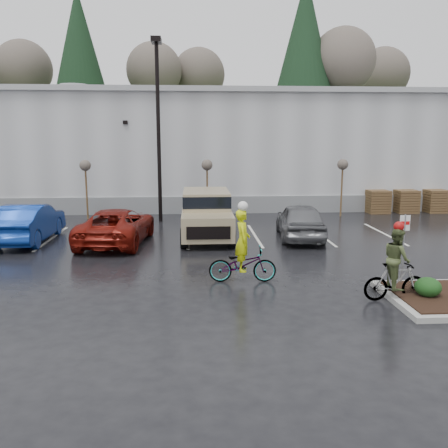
{
  "coord_description": "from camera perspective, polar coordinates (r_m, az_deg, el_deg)",
  "views": [
    {
      "loc": [
        -2.27,
        -12.82,
        4.37
      ],
      "look_at": [
        -1.17,
        3.92,
        1.3
      ],
      "focal_mm": 38.0,
      "sensor_mm": 36.0,
      "label": 1
    }
  ],
  "objects": [
    {
      "name": "ground",
      "position": [
        13.73,
        6.02,
        -8.25
      ],
      "size": [
        120.0,
        120.0,
        0.0
      ],
      "primitive_type": "plane",
      "color": "black",
      "rests_on": "ground"
    },
    {
      "name": "warehouse",
      "position": [
        34.89,
        -0.02,
        9.19
      ],
      "size": [
        60.5,
        15.5,
        7.2
      ],
      "color": "#A3A5A8",
      "rests_on": "ground"
    },
    {
      "name": "wooded_ridge",
      "position": [
        57.88,
        -1.52,
        9.02
      ],
      "size": [
        80.0,
        25.0,
        6.0
      ],
      "primitive_type": "cube",
      "color": "#2A401A",
      "rests_on": "ground"
    },
    {
      "name": "lamppost",
      "position": [
        24.91,
        -7.94,
        13.31
      ],
      "size": [
        0.5,
        1.0,
        9.22
      ],
      "color": "black",
      "rests_on": "ground"
    },
    {
      "name": "sapling_west",
      "position": [
        26.5,
        -16.34,
        6.41
      ],
      "size": [
        0.6,
        0.6,
        3.2
      ],
      "color": "#4A2D1D",
      "rests_on": "ground"
    },
    {
      "name": "sapling_mid",
      "position": [
        25.88,
        -2.05,
        6.73
      ],
      "size": [
        0.6,
        0.6,
        3.2
      ],
      "color": "#4A2D1D",
      "rests_on": "ground"
    },
    {
      "name": "sapling_east",
      "position": [
        27.16,
        14.08,
        6.6
      ],
      "size": [
        0.6,
        0.6,
        3.2
      ],
      "color": "#4A2D1D",
      "rests_on": "ground"
    },
    {
      "name": "pallet_stack_a",
      "position": [
        29.13,
        18.0,
        2.58
      ],
      "size": [
        1.2,
        1.2,
        1.35
      ],
      "primitive_type": "cube",
      "color": "#4A2D1D",
      "rests_on": "ground"
    },
    {
      "name": "pallet_stack_b",
      "position": [
        29.8,
        21.04,
        2.56
      ],
      "size": [
        1.2,
        1.2,
        1.35
      ],
      "primitive_type": "cube",
      "color": "#4A2D1D",
      "rests_on": "ground"
    },
    {
      "name": "pallet_stack_c",
      "position": [
        30.6,
        24.1,
        2.53
      ],
      "size": [
        1.2,
        1.2,
        1.35
      ],
      "primitive_type": "cube",
      "color": "#4A2D1D",
      "rests_on": "ground"
    },
    {
      "name": "shrub_a",
      "position": [
        13.95,
        23.32,
        -6.98
      ],
      "size": [
        0.7,
        0.7,
        0.52
      ],
      "primitive_type": "ellipsoid",
      "color": "#133914",
      "rests_on": "curb_island"
    },
    {
      "name": "fire_lane_sign",
      "position": [
        14.66,
        20.8,
        -1.98
      ],
      "size": [
        0.3,
        0.05,
        2.2
      ],
      "color": "gray",
      "rests_on": "ground"
    },
    {
      "name": "car_blue",
      "position": [
        21.72,
        -22.41,
        0.16
      ],
      "size": [
        1.78,
        4.95,
        1.62
      ],
      "primitive_type": "imported",
      "rotation": [
        0.0,
        0.0,
        3.13
      ],
      "color": "navy",
      "rests_on": "ground"
    },
    {
      "name": "car_red",
      "position": [
        20.25,
        -12.78,
        -0.22
      ],
      "size": [
        2.94,
        5.5,
        1.47
      ],
      "primitive_type": "imported",
      "rotation": [
        0.0,
        0.0,
        3.04
      ],
      "color": "maroon",
      "rests_on": "ground"
    },
    {
      "name": "suv_tan",
      "position": [
        20.66,
        -2.12,
        1.07
      ],
      "size": [
        2.2,
        5.1,
        2.06
      ],
      "primitive_type": null,
      "color": "#9A8A68",
      "rests_on": "ground"
    },
    {
      "name": "car_grey",
      "position": [
        20.97,
        9.16,
        0.4
      ],
      "size": [
        2.31,
        4.78,
        1.57
      ],
      "primitive_type": "imported",
      "rotation": [
        0.0,
        0.0,
        3.04
      ],
      "color": "slate",
      "rests_on": "ground"
    },
    {
      "name": "cyclist_hivis",
      "position": [
        14.49,
        2.24,
        -4.04
      ],
      "size": [
        2.09,
        0.82,
        2.5
      ],
      "rotation": [
        0.0,
        0.0,
        1.52
      ],
      "color": "#3F3F44",
      "rests_on": "ground"
    },
    {
      "name": "cyclist_olive",
      "position": [
        13.64,
        19.97,
        -5.43
      ],
      "size": [
        1.69,
        0.82,
        2.18
      ],
      "rotation": [
        0.0,
        0.0,
        1.6
      ],
      "color": "#3F3F44",
      "rests_on": "ground"
    }
  ]
}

